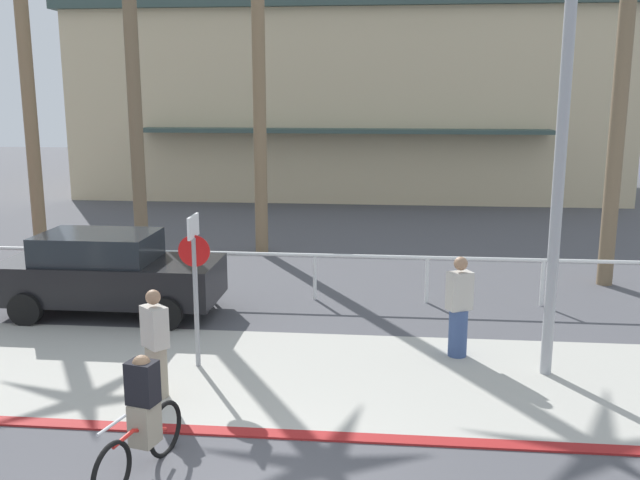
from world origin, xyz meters
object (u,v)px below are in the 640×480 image
Objects in this scene: palm_tree_1 at (23,39)px; car_black_1 at (109,273)px; palm_tree_2 at (130,7)px; palm_tree_4 at (625,33)px; streetlight_curb at (568,107)px; stop_sign_bike_lane at (195,269)px; pedestrian_0 at (459,311)px; pedestrian_1 at (156,349)px; cyclist_red_0 at (142,418)px.

car_black_1 is (3.90, -4.71, -4.98)m from palm_tree_1.
palm_tree_2 reaches higher than car_black_1.
palm_tree_2 is 11.80m from palm_tree_4.
palm_tree_2 is at bearing 174.28° from palm_tree_4.
car_black_1 is (-8.26, 2.63, -3.41)m from streetlight_curb.
streetlight_curb is 0.92× the size of palm_tree_1.
palm_tree_4 reaches higher than streetlight_curb.
palm_tree_1 is 1.05× the size of palm_tree_4.
palm_tree_1 is (-6.47, 7.35, 4.17)m from stop_sign_bike_lane.
pedestrian_0 is at bearing -127.40° from palm_tree_4.
car_black_1 is 2.63× the size of pedestrian_1.
streetlight_curb is at bearing -32.62° from pedestrian_0.
car_black_1 is at bearing -50.37° from palm_tree_1.
streetlight_curb reaches higher than cyclist_red_0.
palm_tree_1 is 3.07m from palm_tree_2.
car_black_1 is at bearing 134.16° from stop_sign_bike_lane.
cyclist_red_0 is at bearing -57.80° from palm_tree_1.
palm_tree_4 reaches higher than pedestrian_1.
palm_tree_1 is at bearing 125.76° from pedestrian_1.
pedestrian_0 is (-3.90, -5.10, -4.93)m from palm_tree_4.
streetlight_curb is 11.85m from palm_tree_2.
pedestrian_0 is (10.80, -6.46, -5.02)m from palm_tree_1.
palm_tree_1 is 14.76m from palm_tree_4.
pedestrian_1 is (-5.97, -1.26, -3.50)m from streetlight_curb.
palm_tree_2 is at bearing -3.69° from palm_tree_1.
stop_sign_bike_lane is 10.64m from palm_tree_1.
pedestrian_1 is at bearing 104.25° from cyclist_red_0.
streetlight_curb is 0.97× the size of palm_tree_4.
streetlight_curb is 14.28m from palm_tree_1.
streetlight_curb is at bearing 0.19° from stop_sign_bike_lane.
palm_tree_1 is 1.85× the size of car_black_1.
pedestrian_1 is at bearing -155.20° from pedestrian_0.
pedestrian_1 is at bearing -168.06° from streetlight_curb.
car_black_1 is (0.92, -4.51, -5.70)m from palm_tree_2.
palm_tree_1 reaches higher than pedestrian_0.
streetlight_curb reaches higher than pedestrian_1.
stop_sign_bike_lane is at bearing -168.42° from pedestrian_0.
palm_tree_1 reaches higher than streetlight_curb.
palm_tree_1 is (-12.16, 7.33, 1.57)m from streetlight_curb.
cyclist_red_0 is at bearing -70.38° from palm_tree_2.
pedestrian_1 is (2.29, -3.89, -0.10)m from car_black_1.
pedestrian_0 is (7.82, -6.27, -5.74)m from palm_tree_2.
pedestrian_1 is (-8.51, -7.23, -4.99)m from palm_tree_4.
pedestrian_0 is (4.09, 4.19, 0.13)m from cyclist_red_0.
palm_tree_4 is 12.32m from car_black_1.
stop_sign_bike_lane is 0.31× the size of palm_tree_1.
streetlight_curb is at bearing -17.64° from car_black_1.
pedestrian_1 is (6.19, -8.59, -5.08)m from palm_tree_1.
car_black_1 is at bearing -162.82° from palm_tree_4.
streetlight_curb is 7.03m from pedestrian_1.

